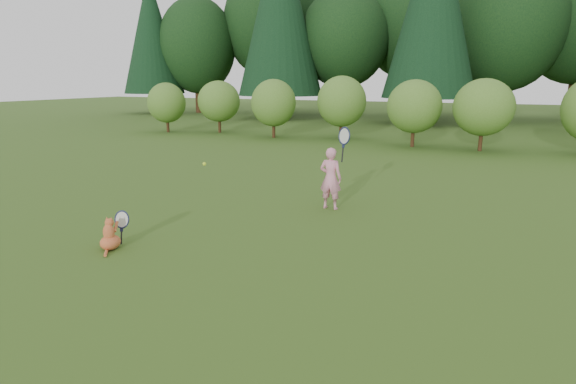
% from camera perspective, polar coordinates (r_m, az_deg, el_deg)
% --- Properties ---
extents(ground, '(100.00, 100.00, 0.00)m').
position_cam_1_polar(ground, '(7.70, -3.83, -6.18)').
color(ground, '#2D5217').
rests_on(ground, ground).
extents(shrub_row, '(28.00, 3.00, 2.80)m').
position_cam_1_polar(shrub_row, '(19.73, 14.39, 9.48)').
color(shrub_row, '#466E22').
rests_on(shrub_row, ground).
extents(child, '(0.69, 0.42, 1.87)m').
position_cam_1_polar(child, '(9.63, 5.12, 1.78)').
color(child, pink).
rests_on(child, ground).
extents(cat, '(0.45, 0.70, 0.69)m').
position_cam_1_polar(cat, '(7.91, -20.34, -4.52)').
color(cat, '#BD4724').
rests_on(cat, ground).
extents(tennis_ball, '(0.06, 0.06, 0.06)m').
position_cam_1_polar(tennis_ball, '(8.52, -9.89, 3.30)').
color(tennis_ball, '#B2ED1B').
rests_on(tennis_ball, ground).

